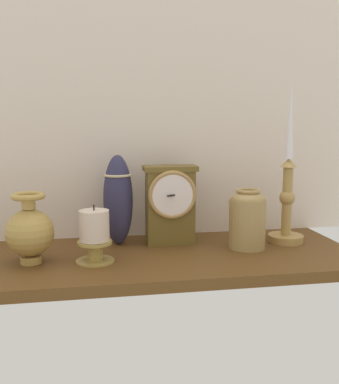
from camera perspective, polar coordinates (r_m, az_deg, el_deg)
The scene contains 8 objects.
ground_plane at distance 103.79cm, azimuth -4.22°, elevation -8.44°, with size 100.00×36.00×2.40cm, color #593817.
back_wall at distance 117.52cm, azimuth -5.37°, elevation 10.24°, with size 120.00×2.00×65.00cm, color beige.
mantel_clock at distance 110.19cm, azimuth 0.10°, elevation -1.40°, with size 12.73×8.35×18.97cm.
candlestick_tall_left at distance 114.92cm, azimuth 14.42°, elevation -0.28°, with size 8.60×8.60×39.39cm.
brass_vase_bulbous at distance 99.98cm, azimuth -16.96°, elevation -4.63°, with size 9.97×9.97×14.91cm.
brass_vase_jar at distance 108.45cm, azimuth 9.65°, elevation -3.13°, with size 8.52×8.52×13.99cm.
pillar_candle_front at distance 98.06cm, azimuth -9.30°, elevation -5.27°, with size 8.15×8.15×12.31cm.
tall_ceramic_vase at distance 110.18cm, azimuth -6.40°, elevation -0.94°, with size 7.03×7.03×21.63cm.
Camera 1 is at (-9.96, -98.57, 29.75)cm, focal length 42.94 mm.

